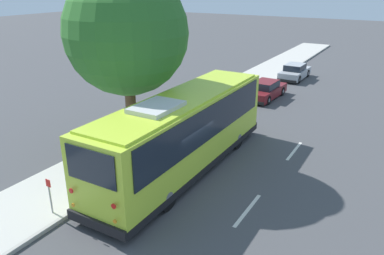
{
  "coord_description": "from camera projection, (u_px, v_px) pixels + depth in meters",
  "views": [
    {
      "loc": [
        -11.71,
        -7.62,
        7.84
      ],
      "look_at": [
        2.73,
        0.87,
        1.3
      ],
      "focal_mm": 35.0,
      "sensor_mm": 36.0,
      "label": 1
    }
  ],
  "objects": [
    {
      "name": "ground_plane",
      "position": [
        177.0,
        180.0,
        15.86
      ],
      "size": [
        160.0,
        160.0,
        0.0
      ],
      "primitive_type": "plane",
      "color": "#474749"
    },
    {
      "name": "sidewalk_slab",
      "position": [
        111.0,
        159.0,
        17.56
      ],
      "size": [
        80.0,
        3.36,
        0.15
      ],
      "primitive_type": "cube",
      "color": "beige",
      "rests_on": "ground"
    },
    {
      "name": "curb_strip",
      "position": [
        141.0,
        168.0,
        16.74
      ],
      "size": [
        80.0,
        0.14,
        0.15
      ],
      "primitive_type": "cube",
      "color": "#AAA69D",
      "rests_on": "ground"
    },
    {
      "name": "shuttle_bus",
      "position": [
        184.0,
        129.0,
        16.12
      ],
      "size": [
        11.29,
        2.81,
        3.56
      ],
      "rotation": [
        0.0,
        0.0,
        0.01
      ],
      "color": "#BCDB38",
      "rests_on": "ground"
    },
    {
      "name": "parked_sedan_maroon",
      "position": [
        266.0,
        90.0,
        26.78
      ],
      "size": [
        4.45,
        1.84,
        1.28
      ],
      "rotation": [
        0.0,
        0.0,
        -0.05
      ],
      "color": "maroon",
      "rests_on": "ground"
    },
    {
      "name": "parked_sedan_silver",
      "position": [
        295.0,
        72.0,
        32.13
      ],
      "size": [
        4.31,
        1.79,
        1.31
      ],
      "rotation": [
        0.0,
        0.0,
        -0.02
      ],
      "color": "#A8AAAF",
      "rests_on": "ground"
    },
    {
      "name": "street_tree",
      "position": [
        128.0,
        24.0,
        16.57
      ],
      "size": [
        5.57,
        5.57,
        9.19
      ],
      "color": "brown",
      "rests_on": "sidewalk_slab"
    },
    {
      "name": "sign_post_near",
      "position": [
        50.0,
        196.0,
        13.11
      ],
      "size": [
        0.06,
        0.22,
        1.34
      ],
      "color": "gray",
      "rests_on": "sidewalk_slab"
    },
    {
      "name": "sign_post_far",
      "position": [
        90.0,
        177.0,
        14.71
      ],
      "size": [
        0.06,
        0.06,
        1.08
      ],
      "color": "gray",
      "rests_on": "sidewalk_slab"
    },
    {
      "name": "fire_hydrant",
      "position": [
        226.0,
        101.0,
        24.58
      ],
      "size": [
        0.22,
        0.22,
        0.81
      ],
      "color": "gold",
      "rests_on": "sidewalk_slab"
    },
    {
      "name": "lane_stripe_mid",
      "position": [
        248.0,
        210.0,
        13.76
      ],
      "size": [
        2.4,
        0.14,
        0.01
      ],
      "primitive_type": "cube",
      "color": "silver",
      "rests_on": "ground"
    },
    {
      "name": "lane_stripe_ahead",
      "position": [
        294.0,
        151.0,
        18.58
      ],
      "size": [
        2.4,
        0.14,
        0.01
      ],
      "primitive_type": "cube",
      "color": "silver",
      "rests_on": "ground"
    }
  ]
}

